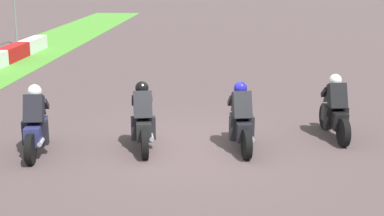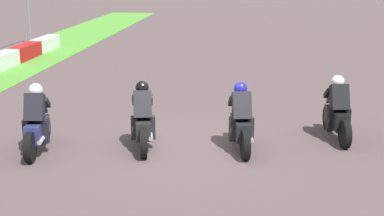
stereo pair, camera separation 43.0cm
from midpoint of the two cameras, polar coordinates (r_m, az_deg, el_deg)
The scene contains 5 objects.
ground_plane at distance 12.43m, azimuth 0.60°, elevation -4.16°, with size 120.00×120.00×0.00m, color #503F42.
rider_lane_a at distance 13.42m, azimuth 15.68°, elevation -0.52°, with size 2.04×0.58×1.51m.
rider_lane_b at distance 12.25m, azimuth 6.06°, elevation -1.47°, with size 2.04×0.60×1.51m.
rider_lane_c at distance 12.31m, azimuth -4.10°, elevation -1.35°, with size 2.03×0.63×1.51m.
rider_lane_d at distance 12.44m, azimuth -14.80°, elevation -1.63°, with size 2.04×0.59×1.51m.
Camera 2 is at (-11.72, -1.21, 3.98)m, focal length 51.56 mm.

